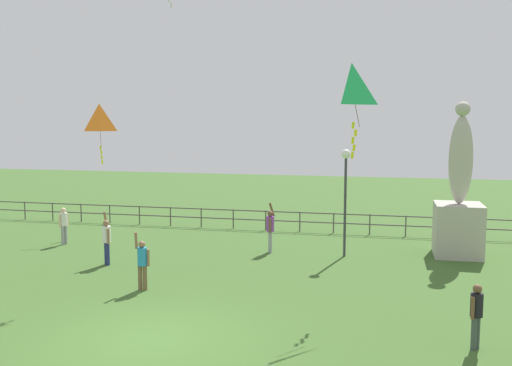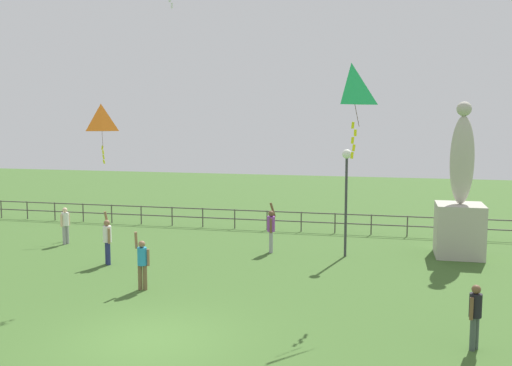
{
  "view_description": "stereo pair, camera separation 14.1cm",
  "coord_description": "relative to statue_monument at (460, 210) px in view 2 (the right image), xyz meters",
  "views": [
    {
      "loc": [
        5.43,
        -12.53,
        5.42
      ],
      "look_at": [
        1.43,
        5.3,
        3.3
      ],
      "focal_mm": 40.11,
      "sensor_mm": 36.0,
      "label": 1
    },
    {
      "loc": [
        5.57,
        -12.5,
        5.42
      ],
      "look_at": [
        1.43,
        5.3,
        3.3
      ],
      "focal_mm": 40.11,
      "sensor_mm": 36.0,
      "label": 2
    }
  ],
  "objects": [
    {
      "name": "lamppost",
      "position": [
        -4.31,
        -1.07,
        1.24
      ],
      "size": [
        0.36,
        0.36,
        4.19
      ],
      "color": "#38383D",
      "rests_on": "ground_plane"
    },
    {
      "name": "person_5",
      "position": [
        -12.75,
        -4.28,
        -0.84
      ],
      "size": [
        0.4,
        0.47,
        1.96
      ],
      "color": "navy",
      "rests_on": "ground_plane"
    },
    {
      "name": "ground_plane",
      "position": [
        -8.33,
        -10.61,
        -1.82
      ],
      "size": [
        80.0,
        80.0,
        0.0
      ],
      "primitive_type": "plane",
      "color": "#3D6028"
    },
    {
      "name": "person_6",
      "position": [
        -16.14,
        -1.57,
        -0.91
      ],
      "size": [
        0.29,
        0.46,
        1.58
      ],
      "color": "#99999E",
      "rests_on": "ground_plane"
    },
    {
      "name": "person_1",
      "position": [
        -10.2,
        -6.88,
        -0.9
      ],
      "size": [
        0.49,
        0.29,
        1.85
      ],
      "color": "brown",
      "rests_on": "ground_plane"
    },
    {
      "name": "statue_monument",
      "position": [
        0.0,
        0.0,
        0.0
      ],
      "size": [
        1.79,
        1.79,
        6.0
      ],
      "color": "#B2AD9E",
      "rests_on": "ground_plane"
    },
    {
      "name": "person_0",
      "position": [
        -0.7,
        -9.45,
        -0.93
      ],
      "size": [
        0.3,
        0.4,
        1.56
      ],
      "color": "#3F4C47",
      "rests_on": "ground_plane"
    },
    {
      "name": "kite_3",
      "position": [
        -3.88,
        -6.0,
        4.45
      ],
      "size": [
        1.0,
        1.05,
        2.78
      ],
      "color": "#1EB759"
    },
    {
      "name": "waterfront_railing",
      "position": [
        -8.58,
        3.39,
        -1.2
      ],
      "size": [
        36.03,
        0.06,
        0.95
      ],
      "color": "#4C4742",
      "rests_on": "ground_plane"
    },
    {
      "name": "kite_1",
      "position": [
        -16.06,
        1.73,
        3.41
      ],
      "size": [
        1.32,
        1.3,
        2.72
      ],
      "color": "orange"
    },
    {
      "name": "person_4",
      "position": [
        -7.26,
        -1.08,
        -0.82
      ],
      "size": [
        0.31,
        0.54,
        1.99
      ],
      "color": "#99999E",
      "rests_on": "ground_plane"
    }
  ]
}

